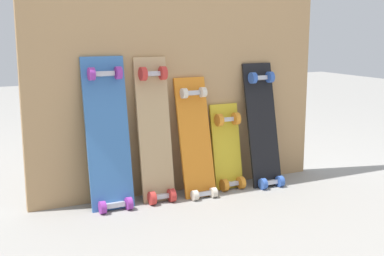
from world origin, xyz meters
name	(u,v)px	position (x,y,z in m)	size (l,w,h in m)	color
ground_plane	(187,192)	(0.00, 0.00, 0.00)	(12.00, 12.00, 0.00)	gray
plywood_wall_panel	(181,30)	(0.00, 0.07, 0.90)	(1.72, 0.04, 1.80)	tan
skateboard_blue	(108,140)	(-0.46, -0.04, 0.35)	(0.22, 0.21, 0.84)	#386BAD
skateboard_natural	(155,135)	(-0.20, -0.03, 0.35)	(0.18, 0.20, 0.82)	tan
skateboard_orange	(196,143)	(0.03, -0.05, 0.29)	(0.18, 0.23, 0.72)	orange
skateboard_yellow	(228,152)	(0.25, -0.02, 0.21)	(0.18, 0.17, 0.54)	gold
skateboard_black	(263,130)	(0.47, -0.05, 0.32)	(0.19, 0.23, 0.78)	black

